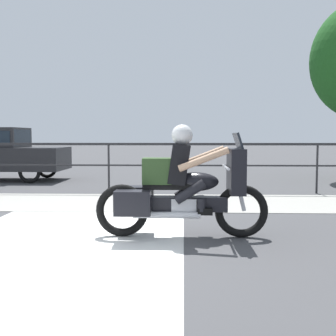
% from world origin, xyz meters
% --- Properties ---
extents(ground_plane, '(120.00, 120.00, 0.00)m').
position_xyz_m(ground_plane, '(0.00, 0.00, 0.00)').
color(ground_plane, '#424244').
extents(sidewalk_band, '(44.00, 2.40, 0.01)m').
position_xyz_m(sidewalk_band, '(0.00, 3.40, 0.01)').
color(sidewalk_band, '#99968E').
rests_on(sidewalk_band, ground).
extents(crosswalk_band, '(3.15, 6.00, 0.01)m').
position_xyz_m(crosswalk_band, '(0.28, -0.20, 0.00)').
color(crosswalk_band, silver).
rests_on(crosswalk_band, ground).
extents(fence_railing, '(36.00, 0.05, 1.23)m').
position_xyz_m(fence_railing, '(0.00, 4.95, 0.97)').
color(fence_railing, '#232326').
rests_on(fence_railing, ground).
extents(motorcycle, '(2.38, 0.76, 1.56)m').
position_xyz_m(motorcycle, '(1.83, 0.38, 0.70)').
color(motorcycle, black).
rests_on(motorcycle, ground).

